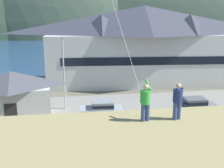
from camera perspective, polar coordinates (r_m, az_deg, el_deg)
ground_plane at (r=22.10m, az=3.86°, el=-13.88°), size 600.00×600.00×0.00m
parking_lot_pad at (r=26.49m, az=1.63°, el=-8.64°), size 40.00×20.00×0.10m
bay_water at (r=79.75m, az=-5.03°, el=7.19°), size 360.00×84.00×0.03m
far_hill_center_saddle at (r=133.27m, az=-13.64°, el=9.90°), size 88.49×57.53×92.73m
far_hill_far_shoulder at (r=137.51m, az=4.30°, el=10.41°), size 144.09×44.65×71.42m
harbor_lodge at (r=41.43m, az=6.54°, el=8.31°), size 29.84×11.59×11.26m
storage_shed_near_lot at (r=28.87m, az=-19.77°, el=-2.18°), size 8.19×5.59×4.99m
wharf_dock at (r=53.15m, az=-6.98°, el=3.63°), size 3.20×13.80×0.70m
moored_boat_wharfside at (r=56.50m, az=-10.55°, el=4.54°), size 2.96×7.06×2.16m
moored_boat_outer_mooring at (r=49.26m, az=-2.70°, el=3.27°), size 2.67×7.84×2.16m
parked_car_back_row_right at (r=21.17m, az=0.74°, el=-11.95°), size 4.23×2.11×1.82m
parked_car_front_row_end at (r=24.14m, az=14.86°, el=-8.97°), size 4.25×2.15×1.82m
parked_car_lone_by_shed at (r=27.85m, az=-2.12°, el=-5.19°), size 4.28×2.22×1.82m
parked_car_front_row_silver at (r=22.47m, az=-14.79°, el=-10.81°), size 4.34×2.35×1.82m
parked_car_mid_row_far at (r=30.02m, az=16.71°, el=-4.33°), size 4.23×2.12×1.82m
parking_light_pole at (r=30.14m, az=-9.88°, el=2.94°), size 0.24×0.78×7.70m
person_kite_flyer at (r=12.74m, az=6.88°, el=-3.50°), size 0.52×0.69×1.86m
person_companion at (r=13.17m, az=13.28°, el=-3.25°), size 0.53×0.40×1.74m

